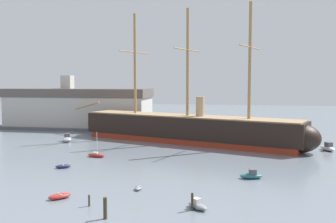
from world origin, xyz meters
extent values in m
cube|color=maroon|center=(0.88, 56.49, 0.69)|extent=(52.26, 25.27, 1.37)
cube|color=black|center=(0.88, 56.49, 3.82)|extent=(54.44, 26.32, 4.90)
ellipsoid|color=black|center=(-22.88, 65.04, 3.14)|extent=(11.81, 10.32, 6.27)
ellipsoid|color=black|center=(24.64, 47.95, 3.14)|extent=(11.81, 10.32, 6.27)
cube|color=#9E7F5B|center=(0.88, 56.49, 6.42)|extent=(53.18, 25.33, 0.29)
cylinder|color=#A37A4C|center=(-13.32, 61.60, 19.02)|extent=(0.69, 0.69, 25.48)
cylinder|color=#A37A4C|center=(-13.32, 61.60, 22.07)|extent=(4.72, 12.49, 0.27)
cylinder|color=#A37A4C|center=(0.88, 56.49, 19.02)|extent=(0.69, 0.69, 25.48)
cylinder|color=#A37A4C|center=(0.88, 56.49, 22.07)|extent=(4.72, 12.49, 0.27)
cylinder|color=#A37A4C|center=(15.08, 51.39, 19.02)|extent=(0.69, 0.69, 25.48)
cylinder|color=#A37A4C|center=(15.08, 51.39, 22.07)|extent=(4.72, 12.49, 0.27)
cylinder|color=#A37A4C|center=(-28.68, 67.13, 7.86)|extent=(8.33, 3.40, 2.61)
cylinder|color=tan|center=(3.98, 55.38, 8.72)|extent=(1.96, 1.96, 4.90)
ellipsoid|color=#B22D28|center=(-9.50, 10.36, 0.34)|extent=(2.95, 2.95, 0.69)
cube|color=#B2ADA3|center=(-9.50, 10.36, 0.60)|extent=(0.95, 0.95, 0.11)
ellipsoid|color=gray|center=(8.11, 9.61, 0.34)|extent=(3.01, 2.88, 0.69)
cube|color=beige|center=(7.96, 9.75, 0.89)|extent=(1.20, 1.20, 0.69)
ellipsoid|color=gray|center=(-0.69, 16.12, 0.25)|extent=(0.99, 2.11, 0.49)
cube|color=#4C4C51|center=(-0.69, 16.12, 0.43)|extent=(0.78, 0.22, 0.08)
ellipsoid|color=#1E284C|center=(-16.63, 26.38, 0.31)|extent=(2.81, 2.37, 0.62)
cube|color=beige|center=(-16.63, 26.38, 0.54)|extent=(0.72, 0.94, 0.09)
ellipsoid|color=#236670|center=(14.75, 24.86, 0.40)|extent=(3.62, 1.97, 0.80)
cube|color=#4C4C51|center=(14.99, 24.89, 1.04)|extent=(1.18, 1.09, 0.80)
ellipsoid|color=#B22D28|center=(-14.43, 36.27, 0.36)|extent=(3.95, 1.87, 0.72)
cube|color=beige|center=(-14.62, 36.30, 0.77)|extent=(1.06, 0.80, 0.38)
cylinder|color=silver|center=(-14.24, 36.23, 2.77)|extent=(0.10, 0.10, 4.37)
ellipsoid|color=silver|center=(-28.29, 53.17, 0.54)|extent=(3.43, 5.04, 1.09)
cube|color=#4C4C51|center=(-28.40, 53.48, 1.41)|extent=(1.68, 1.77, 1.09)
ellipsoid|color=silver|center=(31.62, 51.54, 0.52)|extent=(3.31, 4.80, 1.03)
cube|color=#4C4C51|center=(31.73, 51.25, 1.34)|extent=(1.60, 1.69, 1.03)
ellipsoid|color=#1E284C|center=(1.21, 62.79, 0.55)|extent=(5.12, 3.47, 1.10)
cube|color=beige|center=(0.90, 62.68, 1.44)|extent=(1.80, 1.70, 1.10)
cylinder|color=#423323|center=(-1.41, 4.64, 1.19)|extent=(0.42, 0.42, 2.38)
cylinder|color=#382B1E|center=(7.55, 8.98, 1.03)|extent=(0.29, 0.29, 2.06)
cylinder|color=#4C3D2D|center=(-4.72, 8.31, 0.69)|extent=(0.25, 0.25, 1.39)
cube|color=#565659|center=(-36.41, 79.34, 0.40)|extent=(48.52, 17.25, 0.80)
cube|color=#BCB7AD|center=(-36.41, 79.34, 5.27)|extent=(44.10, 14.37, 8.93)
cube|color=#5B514C|center=(-36.41, 79.34, 11.04)|extent=(44.99, 14.66, 2.62)
cube|color=#BCB7AD|center=(-40.06, 79.34, 14.37)|extent=(3.20, 3.20, 4.04)
camera|label=1|loc=(12.45, -34.02, 15.03)|focal=41.08mm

